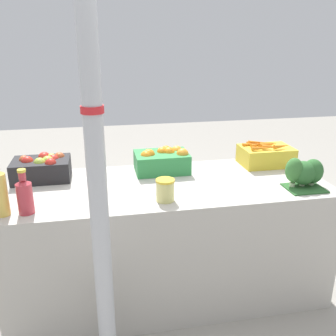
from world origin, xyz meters
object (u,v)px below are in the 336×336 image
object	(u,v)px
support_pole	(92,113)
broccoli_pile	(304,173)
apple_crate	(42,167)
pickle_jar	(165,190)
juice_bottle_ruby	(25,195)
carrot_crate	(266,155)
juice_bottle_golden	(0,192)
orange_crate	(163,160)

from	to	relation	value
support_pole	broccoli_pile	bearing A→B (deg)	18.20
apple_crate	broccoli_pile	xyz separation A→B (m)	(1.54, -0.43, 0.01)
pickle_jar	juice_bottle_ruby	bearing A→B (deg)	-178.68
pickle_jar	broccoli_pile	bearing A→B (deg)	2.70
carrot_crate	pickle_jar	size ratio (longest dim) A/B	2.82
apple_crate	pickle_jar	world-z (taller)	apple_crate
carrot_crate	broccoli_pile	bearing A→B (deg)	-84.08
broccoli_pile	juice_bottle_golden	distance (m)	1.68
broccoli_pile	orange_crate	bearing A→B (deg)	151.00
support_pole	carrot_crate	world-z (taller)	support_pole
carrot_crate	pickle_jar	distance (m)	0.93
orange_crate	juice_bottle_ruby	xyz separation A→B (m)	(-0.79, -0.49, 0.02)
support_pole	apple_crate	size ratio (longest dim) A/B	7.68
broccoli_pile	pickle_jar	size ratio (longest dim) A/B	1.93
orange_crate	juice_bottle_golden	world-z (taller)	juice_bottle_golden
juice_bottle_golden	juice_bottle_ruby	world-z (taller)	juice_bottle_golden
orange_crate	juice_bottle_golden	distance (m)	1.03
support_pole	juice_bottle_golden	distance (m)	0.73
support_pole	pickle_jar	xyz separation A→B (m)	(0.36, 0.35, -0.50)
support_pole	juice_bottle_ruby	xyz separation A→B (m)	(-0.36, 0.34, -0.47)
juice_bottle_golden	pickle_jar	size ratio (longest dim) A/B	2.34
orange_crate	juice_bottle_golden	size ratio (longest dim) A/B	1.20
apple_crate	juice_bottle_ruby	bearing A→B (deg)	-92.94
juice_bottle_golden	pickle_jar	xyz separation A→B (m)	(0.83, 0.02, -0.06)
apple_crate	carrot_crate	xyz separation A→B (m)	(1.49, -0.00, -0.01)
pickle_jar	carrot_crate	bearing A→B (deg)	30.31
support_pole	carrot_crate	xyz separation A→B (m)	(1.16, 0.82, -0.50)
juice_bottle_golden	support_pole	bearing A→B (deg)	-35.37
juice_bottle_ruby	carrot_crate	bearing A→B (deg)	17.68
support_pole	apple_crate	world-z (taller)	support_pole
orange_crate	broccoli_pile	size ratio (longest dim) A/B	1.46
orange_crate	carrot_crate	distance (m)	0.73
support_pole	carrot_crate	distance (m)	1.50
apple_crate	orange_crate	size ratio (longest dim) A/B	1.00
juice_bottle_golden	pickle_jar	bearing A→B (deg)	1.14
orange_crate	broccoli_pile	distance (m)	0.89
juice_bottle_ruby	pickle_jar	xyz separation A→B (m)	(0.72, 0.02, -0.04)
carrot_crate	pickle_jar	xyz separation A→B (m)	(-0.80, -0.47, -0.01)
orange_crate	apple_crate	bearing A→B (deg)	179.99
apple_crate	broccoli_pile	world-z (taller)	broccoli_pile
apple_crate	juice_bottle_golden	distance (m)	0.51
juice_bottle_ruby	support_pole	bearing A→B (deg)	-42.93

